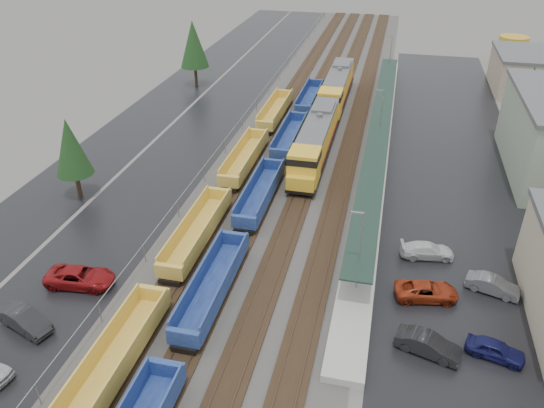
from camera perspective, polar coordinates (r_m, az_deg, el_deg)
The scene contains 22 objects.
ballast_strip at distance 81.27m, azimuth 4.93°, elevation 9.42°, with size 20.00×160.00×0.08m, color #302D2B.
trackbed at distance 81.22m, azimuth 4.93°, elevation 9.50°, with size 14.60×160.00×0.22m.
west_parking_lot at distance 84.54m, azimuth -5.33°, elevation 10.23°, with size 10.00×160.00×0.02m, color black.
west_road at distance 88.07m, azimuth -11.63°, elevation 10.57°, with size 9.00×160.00×0.02m, color black.
east_commuter_lot at distance 71.85m, azimuth 18.83°, elevation 4.92°, with size 16.00×100.00×0.02m, color black.
station_platform at distance 71.08m, azimuth 11.31°, elevation 6.37°, with size 3.00×80.00×8.00m.
chainlink_fence at distance 81.08m, azimuth -1.96°, elevation 10.65°, with size 0.08×160.04×2.02m.
tree_west_near at distance 60.31m, azimuth -20.86°, elevation 5.75°, with size 3.96×3.96×9.00m.
tree_west_far at distance 94.13m, azimuth -8.44°, elevation 16.66°, with size 4.84×4.84×11.00m.
tree_east at distance 78.56m, azimuth 25.88°, elevation 10.74°, with size 4.40×4.40×10.00m.
locomotive_lead at distance 65.92m, azimuth 4.67°, elevation 6.73°, with size 3.35×22.10×5.00m.
locomotive_trail at distance 85.43m, azimuth 6.95°, elevation 12.22°, with size 3.35×22.10×5.00m.
well_string_yellow at distance 51.07m, azimuth -7.99°, elevation -2.97°, with size 2.56×81.12×2.27m.
well_string_blue at distance 50.42m, azimuth -3.48°, elevation -3.19°, with size 2.54×93.27×2.25m.
storage_tank at distance 116.48m, azimuth 24.36°, elevation 14.79°, with size 5.44×5.44×5.44m, color gold.
parked_car_west_b at distance 45.64m, azimuth -25.06°, elevation -11.24°, with size 4.82×1.68×1.59m, color black.
parked_car_west_c at distance 48.34m, azimuth -19.95°, elevation -7.41°, with size 5.81×2.68×1.61m, color maroon.
parked_car_east_a at distance 41.26m, azimuth 16.45°, elevation -14.32°, with size 4.73×1.65×1.56m, color black.
parked_car_east_b at distance 46.01m, azimuth 16.28°, elevation -8.97°, with size 5.18×2.39×1.44m, color maroon.
parked_car_east_c at distance 50.83m, azimuth 16.35°, elevation -4.82°, with size 4.86×1.98×1.41m, color silver.
parked_car_east_d at distance 42.59m, azimuth 22.90°, elevation -14.25°, with size 4.12×1.66×1.40m, color #131448.
parked_car_east_e at distance 48.44m, azimuth 22.66°, elevation -8.08°, with size 4.36×1.52×1.44m, color #55565A.
Camera 1 is at (10.52, -15.20, 28.99)m, focal length 35.00 mm.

